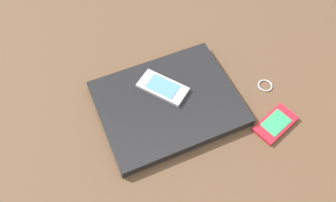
{
  "coord_description": "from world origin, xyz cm",
  "views": [
    {
      "loc": [
        9.58,
        43.29,
        70.59
      ],
      "look_at": [
        5.6,
        0.56,
        5.0
      ],
      "focal_mm": 36.9,
      "sensor_mm": 36.0,
      "label": 1
    }
  ],
  "objects_px": {
    "laptop_closed": "(168,103)",
    "key_ring": "(265,86)",
    "cell_phone_on_laptop": "(163,87)",
    "cell_phone_on_desk": "(275,124)"
  },
  "relations": [
    {
      "from": "cell_phone_on_laptop",
      "to": "key_ring",
      "type": "distance_m",
      "value": 0.25
    },
    {
      "from": "laptop_closed",
      "to": "cell_phone_on_laptop",
      "type": "distance_m",
      "value": 0.04
    },
    {
      "from": "cell_phone_on_laptop",
      "to": "cell_phone_on_desk",
      "type": "bearing_deg",
      "value": 156.28
    },
    {
      "from": "laptop_closed",
      "to": "cell_phone_on_laptop",
      "type": "bearing_deg",
      "value": -93.38
    },
    {
      "from": "laptop_closed",
      "to": "cell_phone_on_desk",
      "type": "height_order",
      "value": "laptop_closed"
    },
    {
      "from": "laptop_closed",
      "to": "key_ring",
      "type": "bearing_deg",
      "value": 169.9
    },
    {
      "from": "cell_phone_on_laptop",
      "to": "key_ring",
      "type": "relative_size",
      "value": 3.51
    },
    {
      "from": "key_ring",
      "to": "cell_phone_on_desk",
      "type": "bearing_deg",
      "value": 87.64
    },
    {
      "from": "laptop_closed",
      "to": "cell_phone_on_desk",
      "type": "xyz_separation_m",
      "value": [
        -0.23,
        0.07,
        -0.01
      ]
    },
    {
      "from": "cell_phone_on_laptop",
      "to": "key_ring",
      "type": "bearing_deg",
      "value": -179.87
    }
  ]
}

